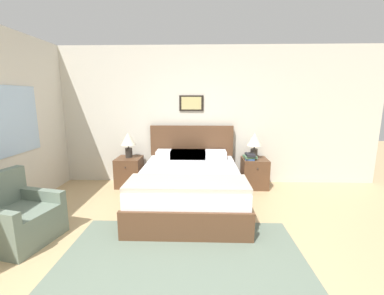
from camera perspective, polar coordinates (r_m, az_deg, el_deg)
ground_plane at (r=2.59m, az=-4.02°, el=-28.71°), size 16.00×16.00×0.00m
wall_back at (r=4.98m, az=-0.75°, el=7.00°), size 7.26×0.09×2.60m
wall_left at (r=4.38m, az=-36.02°, el=4.34°), size 0.08×5.35×2.60m
area_rug_main at (r=2.94m, az=-2.07°, el=-23.12°), size 2.56×1.55×0.01m
bed at (r=4.06m, az=-0.55°, el=-8.23°), size 1.58×2.17×1.13m
armchair at (r=3.69m, az=-34.47°, el=-12.97°), size 0.85×0.86×0.80m
nightstand_near_window at (r=5.02m, az=-13.74°, el=-5.24°), size 0.46×0.51×0.54m
nightstand_by_door at (r=4.95m, az=13.68°, el=-5.49°), size 0.46×0.51×0.54m
table_lamp_near_window at (r=4.92m, az=-13.98°, el=1.44°), size 0.27×0.27×0.47m
table_lamp_by_door at (r=4.84m, az=13.72°, el=1.30°), size 0.27×0.27×0.47m
book_thick_bottom at (r=4.81m, az=12.75°, el=-2.42°), size 0.21×0.26×0.03m
book_hardcover_middle at (r=4.80m, az=12.77°, el=-2.02°), size 0.24×0.24×0.04m
book_novel_upper at (r=4.79m, az=12.79°, el=-1.55°), size 0.15×0.27×0.04m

